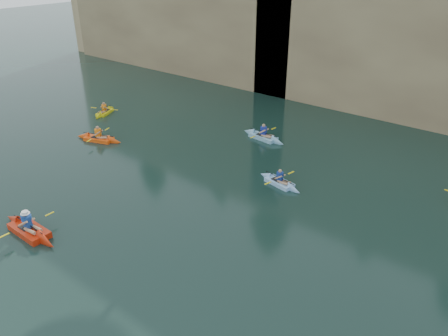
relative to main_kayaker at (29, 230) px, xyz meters
The scene contains 11 objects.
ground 6.06m from the main_kayaker, ahead, with size 160.00×160.00×0.00m, color black.
cliff 31.94m from the main_kayaker, 78.99° to the left, with size 70.00×16.00×12.00m, color tan.
cliff_slab_west 27.77m from the main_kayaker, 120.86° to the left, with size 26.00×2.40×10.56m, color tan.
cliff_slab_center 25.37m from the main_kayaker, 71.15° to the left, with size 24.00×2.40×11.40m, color tan.
sea_cave_west 25.81m from the main_kayaker, 117.78° to the left, with size 4.50×1.00×4.00m, color black.
sea_cave_center 22.91m from the main_kayaker, 84.98° to the left, with size 3.50×1.00×3.20m, color black.
main_kayaker is the anchor object (origin of this frame).
kayaker_orange 9.81m from the main_kayaker, 125.92° to the left, with size 3.21×2.26×1.20m.
kayaker_ltblue_near 11.72m from the main_kayaker, 59.35° to the left, with size 2.77×2.10×1.06m.
kayaker_yellow 14.71m from the main_kayaker, 129.91° to the left, with size 1.99×2.64×1.06m.
kayaker_ltblue_mid 14.63m from the main_kayaker, 81.87° to the left, with size 3.28×2.41×1.23m.
Camera 1 is at (9.70, -7.62, 10.71)m, focal length 35.00 mm.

